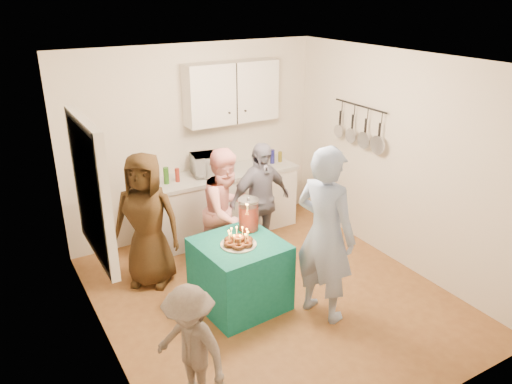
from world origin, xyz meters
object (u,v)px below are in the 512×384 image
punch_jar (249,215)px  woman_back_left (147,220)px  man_birthday (325,235)px  child_near_left (190,348)px  woman_back_right (260,201)px  microwave (212,164)px  party_table (240,274)px  woman_back_center (227,211)px  counter (219,205)px

punch_jar → woman_back_left: size_ratio=0.21×
punch_jar → man_birthday: bearing=-61.8°
punch_jar → child_near_left: (-1.26, -1.28, -0.37)m
woman_back_right → microwave: bearing=102.3°
party_table → woman_back_right: size_ratio=0.56×
woman_back_left → woman_back_center: bearing=25.9°
punch_jar → child_near_left: 1.83m
party_table → woman_back_left: size_ratio=0.53×
man_birthday → punch_jar: bearing=11.0°
woman_back_right → child_near_left: (-1.77, -1.88, -0.20)m
microwave → man_birthday: size_ratio=0.28×
punch_jar → child_near_left: bearing=-134.6°
counter → child_near_left: size_ratio=1.95×
microwave → party_table: 1.85m
punch_jar → woman_back_right: size_ratio=0.22×
microwave → punch_jar: (-0.24, -1.43, -0.12)m
microwave → punch_jar: microwave is taller
woman_back_left → woman_back_center: 0.94m
man_birthday → woman_back_right: size_ratio=1.23×
woman_back_left → child_near_left: size_ratio=1.41×
punch_jar → woman_back_center: bearing=90.1°
woman_back_left → woman_back_center: size_ratio=1.03×
counter → microwave: bearing=180.0°
woman_back_left → woman_back_center: (0.92, -0.19, -0.02)m
woman_back_center → party_table: bearing=-129.5°
counter → microwave: (-0.10, 0.00, 0.62)m
counter → woman_back_center: size_ratio=1.42×
party_table → punch_jar: size_ratio=2.50×
punch_jar → woman_back_center: woman_back_center is taller
party_table → woman_back_left: woman_back_left is taller
counter → party_table: bearing=-109.3°
punch_jar → child_near_left: size_ratio=0.30×
woman_back_center → child_near_left: woman_back_center is taller
party_table → child_near_left: bearing=-134.1°
punch_jar → woman_back_right: woman_back_right is taller
counter → man_birthday: 2.29m
counter → woman_back_center: bearing=-110.6°
party_table → child_near_left: 1.48m
woman_back_center → microwave: bearing=53.1°
woman_back_center → child_near_left: (-1.26, -1.80, -0.21)m
man_birthday → microwave: bearing=-12.4°
woman_back_center → child_near_left: 2.21m
woman_back_left → woman_back_right: size_ratio=1.05×
man_birthday → party_table: bearing=32.0°
counter → party_table: 1.75m
counter → child_near_left: bearing=-120.6°
party_table → punch_jar: bearing=43.2°
punch_jar → man_birthday: 0.91m
woman_back_right → punch_jar: bearing=-135.7°
man_birthday → woman_back_center: bearing=0.9°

